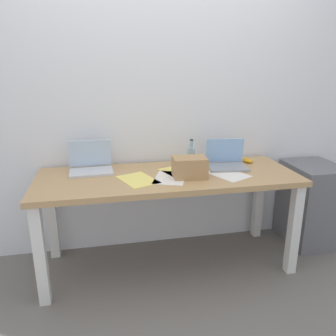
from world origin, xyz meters
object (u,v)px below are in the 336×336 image
(desk, at_px, (168,187))
(filing_cabinet, at_px, (311,204))
(laptop_right, at_px, (226,162))
(cardboard_box, at_px, (190,167))
(computer_mouse, at_px, (248,160))
(beer_bottle, at_px, (191,157))
(laptop_left, at_px, (91,165))

(desk, bearing_deg, filing_cabinet, 4.99)
(filing_cabinet, bearing_deg, laptop_right, -178.43)
(laptop_right, relative_size, filing_cabinet, 0.46)
(desk, relative_size, laptop_right, 5.85)
(laptop_right, distance_m, cardboard_box, 0.39)
(computer_mouse, height_order, cardboard_box, cardboard_box)
(cardboard_box, bearing_deg, beer_bottle, 72.15)
(laptop_right, height_order, filing_cabinet, laptop_right)
(beer_bottle, distance_m, computer_mouse, 0.50)
(beer_bottle, bearing_deg, cardboard_box, -107.85)
(filing_cabinet, bearing_deg, laptop_left, 177.80)
(laptop_left, distance_m, beer_bottle, 0.76)
(beer_bottle, bearing_deg, laptop_left, 177.11)
(cardboard_box, xyz_separation_m, filing_cabinet, (1.15, 0.20, -0.46))
(desk, relative_size, cardboard_box, 8.07)
(beer_bottle, distance_m, filing_cabinet, 1.18)
(computer_mouse, xyz_separation_m, filing_cabinet, (0.59, -0.07, -0.41))
(laptop_left, distance_m, cardboard_box, 0.74)
(laptop_right, bearing_deg, cardboard_box, -152.98)
(desk, relative_size, filing_cabinet, 2.68)
(cardboard_box, distance_m, filing_cabinet, 1.25)
(desk, height_order, laptop_left, laptop_left)
(beer_bottle, distance_m, cardboard_box, 0.24)
(laptop_right, distance_m, filing_cabinet, 0.91)
(desk, xyz_separation_m, laptop_right, (0.48, 0.09, 0.14))
(desk, distance_m, filing_cabinet, 1.33)
(laptop_left, xyz_separation_m, computer_mouse, (1.25, -0.00, -0.03))
(computer_mouse, bearing_deg, laptop_left, 155.36)
(cardboard_box, bearing_deg, laptop_right, 27.02)
(laptop_left, height_order, cardboard_box, laptop_left)
(desk, relative_size, computer_mouse, 18.87)
(cardboard_box, height_order, filing_cabinet, cardboard_box)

